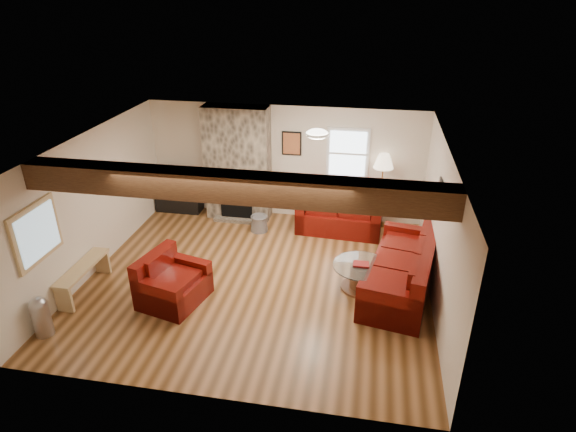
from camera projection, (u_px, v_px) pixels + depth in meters
name	position (u px, v px, depth m)	size (l,w,h in m)	color
room	(255.00, 217.00, 8.06)	(8.00, 8.00, 8.00)	#573517
oak_beam	(231.00, 187.00, 6.49)	(6.00, 0.36, 0.38)	#311B0E
chimney_breast	(238.00, 165.00, 10.44)	(1.40, 0.67, 2.50)	#36312A
back_window	(348.00, 153.00, 10.12)	(0.90, 0.08, 1.10)	white
hatch_window	(37.00, 233.00, 7.11)	(0.08, 1.00, 0.90)	tan
ceiling_dome	(317.00, 136.00, 8.20)	(0.40, 0.40, 0.18)	#F1E7CD
artwork_back	(292.00, 144.00, 10.24)	(0.42, 0.06, 0.52)	black
artwork_right	(440.00, 195.00, 7.64)	(0.06, 0.55, 0.42)	black
sofa_three	(401.00, 266.00, 8.16)	(2.39, 1.00, 0.92)	#460506
loveseat	(340.00, 209.00, 10.18)	(1.76, 1.01, 0.93)	#460506
armchair_red	(173.00, 280.00, 7.87)	(1.02, 0.89, 0.82)	#460506
coffee_table	(360.00, 277.00, 8.27)	(0.96, 0.96, 0.50)	#4E2C19
tv_cabinet	(179.00, 200.00, 11.12)	(1.02, 0.41, 0.51)	black
television	(177.00, 180.00, 10.90)	(0.86, 0.11, 0.49)	black
floor_lamp	(383.00, 165.00, 9.92)	(0.42, 0.42, 1.63)	#A98446
pine_bench	(84.00, 279.00, 8.20)	(0.30, 1.29, 0.48)	tan
pedal_bin	(41.00, 316.00, 7.14)	(0.27, 0.27, 0.67)	#A8A8AD
coal_bucket	(259.00, 223.00, 10.24)	(0.37, 0.37, 0.35)	gray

